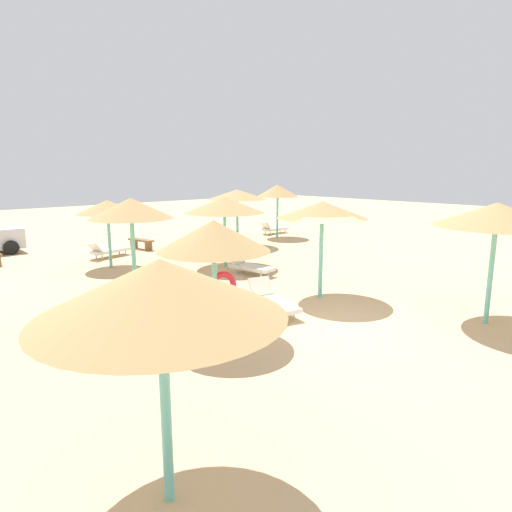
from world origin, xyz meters
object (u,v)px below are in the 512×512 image
(parasol_2, at_px, (107,207))
(bench_1, at_px, (141,242))
(lounger_2, at_px, (108,250))
(lounger_6, at_px, (272,301))
(parasol_3, at_px, (497,215))
(lounger_4, at_px, (273,228))
(parasol_4, at_px, (278,191))
(parasol_9, at_px, (131,209))
(parasol_6, at_px, (214,237))
(parasol_0, at_px, (160,289))
(parasol_1, at_px, (225,205))
(lounger_1, at_px, (249,266))
(parasol_7, at_px, (237,195))
(parasol_8, at_px, (322,210))

(parasol_2, xyz_separation_m, bench_1, (2.78, 2.80, -2.00))
(lounger_2, xyz_separation_m, lounger_6, (0.03, -10.14, 0.00))
(parasol_3, relative_size, lounger_4, 1.59)
(parasol_4, bearing_deg, parasol_3, -114.65)
(parasol_9, bearing_deg, bench_1, 61.11)
(parasol_2, distance_m, parasol_3, 13.01)
(lounger_2, bearing_deg, parasol_4, -5.99)
(parasol_6, xyz_separation_m, lounger_2, (2.20, 10.57, -2.00))
(parasol_4, height_order, lounger_2, parasol_4)
(parasol_0, xyz_separation_m, parasol_4, (15.04, 13.14, 0.08))
(parasol_6, bearing_deg, lounger_2, 78.27)
(parasol_1, xyz_separation_m, lounger_6, (-2.61, -5.28, -2.09))
(parasol_4, bearing_deg, lounger_1, -141.94)
(parasol_7, distance_m, bench_1, 5.16)
(parasol_6, xyz_separation_m, lounger_4, (12.53, 10.76, -2.00))
(parasol_4, xyz_separation_m, lounger_1, (-7.03, -5.51, -2.28))
(parasol_4, bearing_deg, lounger_4, 53.46)
(bench_1, bearing_deg, parasol_2, -134.81)
(parasol_2, distance_m, parasol_8, 8.62)
(parasol_1, relative_size, parasol_7, 1.05)
(parasol_2, distance_m, parasol_6, 8.68)
(parasol_4, distance_m, parasol_8, 11.80)
(bench_1, bearing_deg, lounger_6, -100.20)
(parasol_1, xyz_separation_m, bench_1, (-0.64, 5.66, -2.07))
(lounger_2, bearing_deg, parasol_1, -61.55)
(lounger_2, bearing_deg, parasol_2, -111.38)
(parasol_7, relative_size, parasol_8, 1.02)
(parasol_6, distance_m, bench_1, 12.27)
(lounger_4, xyz_separation_m, lounger_6, (-10.31, -10.33, 0.00))
(parasol_0, relative_size, parasol_8, 0.99)
(parasol_3, height_order, parasol_8, parasol_3)
(parasol_1, xyz_separation_m, lounger_2, (-2.64, 4.86, -2.10))
(lounger_6, height_order, bench_1, lounger_6)
(parasol_1, distance_m, lounger_2, 5.92)
(parasol_3, bearing_deg, parasol_8, 107.53)
(parasol_8, relative_size, lounger_1, 1.47)
(parasol_2, bearing_deg, parasol_3, -71.53)
(parasol_6, bearing_deg, lounger_1, 41.35)
(parasol_0, bearing_deg, lounger_1, 43.61)
(parasol_0, bearing_deg, parasol_9, 65.36)
(parasol_8, bearing_deg, parasol_2, 108.95)
(parasol_9, relative_size, lounger_4, 1.59)
(lounger_4, bearing_deg, parasol_6, -139.36)
(parasol_7, relative_size, lounger_1, 1.50)
(parasol_4, height_order, lounger_6, parasol_4)
(parasol_6, height_order, bench_1, parasol_6)
(parasol_3, xyz_separation_m, parasol_8, (-1.32, 4.19, -0.09))
(parasol_1, distance_m, parasol_6, 7.48)
(parasol_2, xyz_separation_m, parasol_8, (2.80, -8.15, 0.26))
(lounger_4, bearing_deg, lounger_6, -134.93)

